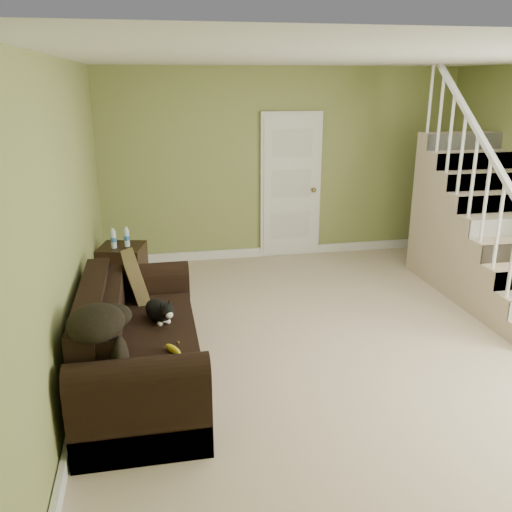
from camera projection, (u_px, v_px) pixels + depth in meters
name	position (u px, v px, depth m)	size (l,w,h in m)	color
floor	(348.00, 338.00, 5.34)	(5.00, 5.50, 0.01)	#CBB293
ceiling	(364.00, 58.00, 4.53)	(5.00, 5.50, 0.01)	white
wall_back	(283.00, 165.00, 7.50)	(5.00, 0.04, 2.60)	olive
wall_left	(69.00, 222.00, 4.48)	(0.04, 5.50, 2.60)	olive
baseboard_back	(283.00, 251.00, 7.86)	(5.00, 0.04, 0.12)	white
baseboard_left	(88.00, 356.00, 4.88)	(0.04, 5.50, 0.12)	white
door	(291.00, 186.00, 7.57)	(0.86, 0.12, 2.02)	white
staircase	(482.00, 238.00, 6.41)	(1.00, 2.51, 2.82)	#CBB293
sofa	(136.00, 348.00, 4.46)	(0.93, 2.15, 0.85)	black
side_table	(123.00, 269.00, 6.37)	(0.58, 0.58, 0.82)	black
cat	(158.00, 311.00, 4.59)	(0.33, 0.50, 0.25)	black
banana	(173.00, 349.00, 4.09)	(0.05, 0.19, 0.05)	gold
throw_pillow	(136.00, 279.00, 5.09)	(0.12, 0.47, 0.47)	#49351D
throw_blanket	(96.00, 323.00, 3.62)	(0.38, 0.50, 0.21)	black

